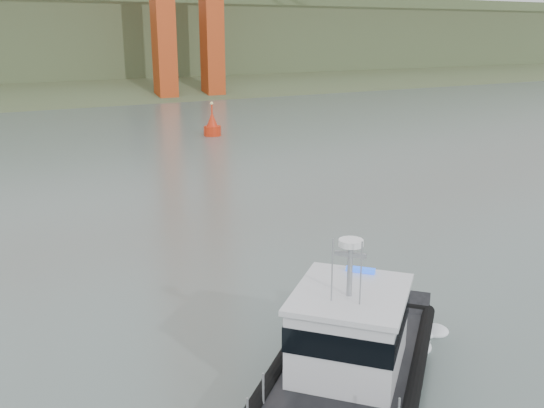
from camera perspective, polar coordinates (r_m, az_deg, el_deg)
The scene contains 4 objects.
ground at distance 24.08m, azimuth 11.54°, elevation -9.84°, with size 400.00×400.00×0.00m, color #495753.
headlands at distance 142.43m, azimuth -24.27°, elevation 13.27°, with size 500.00×105.36×27.12m.
patrol_boat at distance 17.89m, azimuth 6.99°, elevation -14.59°, with size 10.45×9.96×5.14m.
nav_buoy at distance 62.86m, azimuth -5.64°, elevation 7.29°, with size 1.76×1.76×3.66m.
Camera 1 is at (-14.57, -16.14, 10.34)m, focal length 40.00 mm.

